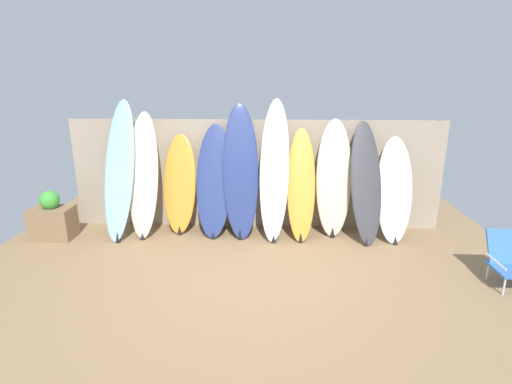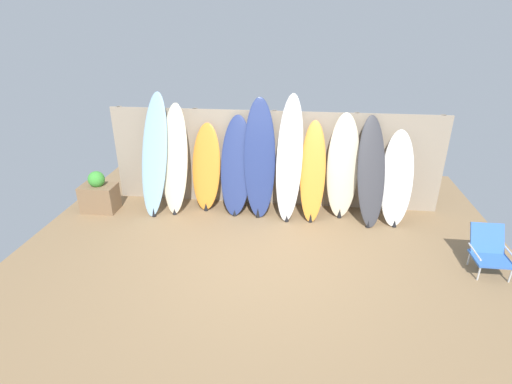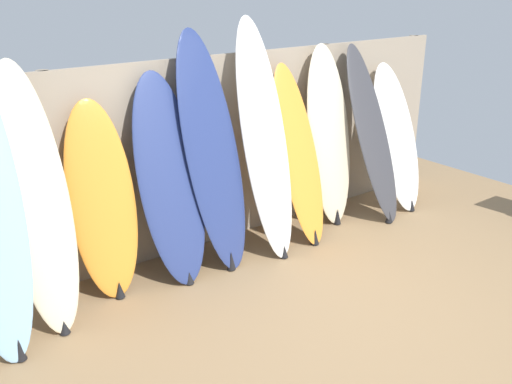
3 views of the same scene
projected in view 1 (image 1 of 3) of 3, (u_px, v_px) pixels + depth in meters
name	position (u px, v px, depth m)	size (l,w,h in m)	color
ground	(248.00, 284.00, 4.94)	(7.68, 7.68, 0.00)	#8E704C
fence_back	(256.00, 174.00, 6.61)	(6.08, 0.11, 1.80)	gray
surfboard_skyblue_0	(119.00, 171.00, 6.17)	(0.56, 0.82, 2.13)	#8CB7D6
surfboard_cream_1	(143.00, 176.00, 6.24)	(0.49, 0.64, 1.95)	beige
surfboard_orange_2	(180.00, 185.00, 6.41)	(0.58, 0.49, 1.59)	orange
surfboard_navy_3	(214.00, 182.00, 6.28)	(0.59, 0.63, 1.75)	navy
surfboard_navy_4	(241.00, 173.00, 6.22)	(0.62, 0.68, 2.07)	navy
surfboard_white_5	(274.00, 171.00, 6.13)	(0.50, 0.75, 2.15)	white
surfboard_orange_6	(301.00, 186.00, 6.18)	(0.44, 0.65, 1.70)	orange
surfboard_cream_7	(334.00, 179.00, 6.26)	(0.55, 0.44, 1.84)	beige
surfboard_charcoal_8	(366.00, 183.00, 6.09)	(0.55, 0.80, 1.82)	#38383D
surfboard_white_9	(394.00, 190.00, 6.14)	(0.59, 0.74, 1.58)	white
beach_chair	(511.00, 259.00, 4.88)	(0.50, 0.58, 0.63)	silver
planter_box	(52.00, 219.00, 6.25)	(0.63, 0.41, 0.77)	#846647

